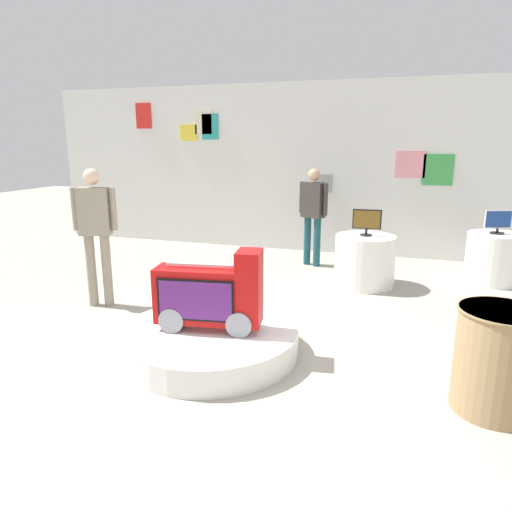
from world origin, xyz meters
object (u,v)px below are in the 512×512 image
at_px(main_display_pedestal, 210,341).
at_px(display_pedestal_center_rear, 365,261).
at_px(tv_on_left_rear, 498,221).
at_px(shopper_browsing_near_truck, 313,210).
at_px(side_table_round, 497,360).
at_px(tv_on_center_rear, 367,221).
at_px(shopper_browsing_rear, 96,227).
at_px(display_pedestal_left_rear, 494,258).
at_px(novelty_firetruck_tv, 210,298).

distance_m(main_display_pedestal, display_pedestal_center_rear, 3.11).
height_order(tv_on_left_rear, shopper_browsing_near_truck, shopper_browsing_near_truck).
height_order(main_display_pedestal, side_table_round, side_table_round).
distance_m(tv_on_left_rear, tv_on_center_rear, 2.01).
distance_m(display_pedestal_center_rear, side_table_round, 3.33).
distance_m(main_display_pedestal, shopper_browsing_rear, 2.31).
distance_m(display_pedestal_left_rear, shopper_browsing_rear, 5.79).
relative_size(main_display_pedestal, shopper_browsing_rear, 1.01).
relative_size(main_display_pedestal, shopper_browsing_near_truck, 1.08).
bearing_deg(display_pedestal_center_rear, novelty_firetruck_tv, -114.07).
xyz_separation_m(tv_on_center_rear, shopper_browsing_rear, (-3.21, -1.94, 0.07)).
bearing_deg(display_pedestal_left_rear, main_display_pedestal, -131.23).
height_order(novelty_firetruck_tv, display_pedestal_left_rear, novelty_firetruck_tv).
relative_size(tv_on_center_rear, side_table_round, 0.49).
height_order(display_pedestal_center_rear, tv_on_center_rear, tv_on_center_rear).
relative_size(novelty_firetruck_tv, tv_on_left_rear, 2.72).
distance_m(main_display_pedestal, side_table_round, 2.60).
distance_m(display_pedestal_left_rear, tv_on_center_rear, 2.10).
bearing_deg(display_pedestal_center_rear, side_table_round, -67.30).
distance_m(side_table_round, shopper_browsing_rear, 4.68).
bearing_deg(shopper_browsing_rear, display_pedestal_left_rear, 28.07).
bearing_deg(shopper_browsing_rear, novelty_firetruck_tv, -24.39).
relative_size(tv_on_center_rear, shopper_browsing_rear, 0.23).
xyz_separation_m(tv_on_center_rear, shopper_browsing_near_truck, (-0.97, 0.93, -0.00)).
height_order(novelty_firetruck_tv, display_pedestal_center_rear, novelty_firetruck_tv).
height_order(display_pedestal_left_rear, tv_on_center_rear, tv_on_center_rear).
relative_size(main_display_pedestal, display_pedestal_center_rear, 2.04).
relative_size(novelty_firetruck_tv, tv_on_center_rear, 2.64).
height_order(display_pedestal_left_rear, shopper_browsing_rear, shopper_browsing_rear).
bearing_deg(tv_on_left_rear, display_pedestal_center_rear, -157.87).
bearing_deg(tv_on_center_rear, side_table_round, -67.26).
bearing_deg(side_table_round, novelty_firetruck_tv, 174.55).
bearing_deg(tv_on_left_rear, shopper_browsing_near_truck, 176.50).
distance_m(tv_on_left_rear, shopper_browsing_rear, 5.75).
height_order(novelty_firetruck_tv, tv_on_center_rear, tv_on_center_rear).
relative_size(display_pedestal_left_rear, display_pedestal_center_rear, 0.91).
bearing_deg(display_pedestal_center_rear, display_pedestal_left_rear, 22.22).
xyz_separation_m(display_pedestal_left_rear, tv_on_center_rear, (-1.86, -0.76, 0.60)).
bearing_deg(main_display_pedestal, display_pedestal_center_rear, 65.56).
xyz_separation_m(main_display_pedestal, tv_on_center_rear, (1.28, 2.82, 0.85)).
bearing_deg(shopper_browsing_rear, display_pedestal_center_rear, 31.18).
height_order(display_pedestal_center_rear, shopper_browsing_near_truck, shopper_browsing_near_truck).
distance_m(main_display_pedestal, shopper_browsing_near_truck, 3.86).
relative_size(main_display_pedestal, novelty_firetruck_tv, 1.65).
relative_size(display_pedestal_left_rear, tv_on_left_rear, 2.00).
xyz_separation_m(display_pedestal_left_rear, shopper_browsing_rear, (-5.07, -2.70, 0.67)).
distance_m(main_display_pedestal, display_pedestal_left_rear, 4.77).
bearing_deg(shopper_browsing_near_truck, display_pedestal_center_rear, -43.62).
bearing_deg(display_pedestal_left_rear, shopper_browsing_rear, -151.93).
height_order(tv_on_left_rear, shopper_browsing_rear, shopper_browsing_rear).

